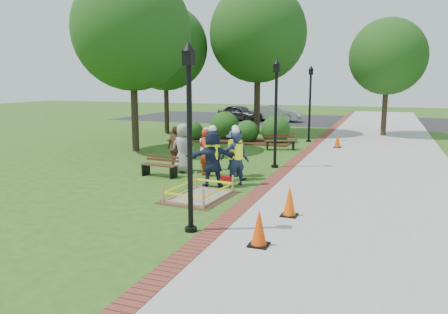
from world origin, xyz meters
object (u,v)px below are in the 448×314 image
(hivis_worker_a, at_px, (213,157))
(lamp_near, at_px, (189,124))
(bench_near, at_px, (160,170))
(wet_concrete_pad, at_px, (199,190))
(hivis_worker_c, at_px, (235,153))
(cone_front, at_px, (259,228))
(hivis_worker_b, at_px, (236,157))

(hivis_worker_a, bearing_deg, lamp_near, -74.89)
(hivis_worker_a, bearing_deg, bench_near, 161.68)
(lamp_near, bearing_deg, bench_near, 125.45)
(bench_near, height_order, lamp_near, lamp_near)
(bench_near, bearing_deg, wet_concrete_pad, -40.75)
(hivis_worker_a, height_order, hivis_worker_c, hivis_worker_a)
(wet_concrete_pad, xyz_separation_m, cone_front, (2.72, -3.12, 0.16))
(lamp_near, distance_m, hivis_worker_c, 5.69)
(hivis_worker_a, distance_m, hivis_worker_b, 0.78)
(lamp_near, bearing_deg, hivis_worker_a, 105.11)
(wet_concrete_pad, height_order, bench_near, bench_near)
(bench_near, relative_size, cone_front, 1.73)
(cone_front, relative_size, hivis_worker_a, 0.40)
(hivis_worker_b, height_order, hivis_worker_c, hivis_worker_b)
(cone_front, xyz_separation_m, hivis_worker_c, (-2.52, 5.79, 0.56))
(bench_near, distance_m, hivis_worker_b, 3.12)
(hivis_worker_a, xyz_separation_m, hivis_worker_c, (0.32, 1.29, -0.05))
(bench_near, relative_size, lamp_near, 0.33)
(wet_concrete_pad, bearing_deg, cone_front, -48.97)
(cone_front, distance_m, hivis_worker_a, 5.35)
(bench_near, height_order, hivis_worker_b, hivis_worker_b)
(hivis_worker_a, relative_size, hivis_worker_b, 1.05)
(cone_front, distance_m, hivis_worker_b, 5.46)
(bench_near, distance_m, lamp_near, 6.45)
(wet_concrete_pad, relative_size, cone_front, 3.00)
(lamp_near, distance_m, hivis_worker_a, 4.53)
(lamp_near, bearing_deg, hivis_worker_c, 98.31)
(bench_near, relative_size, hivis_worker_b, 0.73)
(cone_front, bearing_deg, bench_near, 134.68)
(wet_concrete_pad, xyz_separation_m, hivis_worker_c, (0.20, 2.67, 0.71))
(cone_front, height_order, hivis_worker_c, hivis_worker_c)
(wet_concrete_pad, height_order, cone_front, cone_front)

